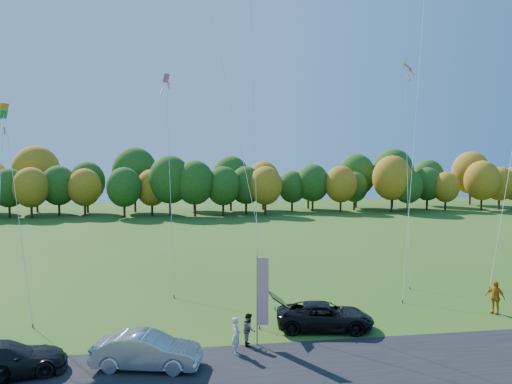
{
  "coord_description": "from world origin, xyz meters",
  "views": [
    {
      "loc": [
        -4.81,
        -24.58,
        9.16
      ],
      "look_at": [
        0.0,
        6.0,
        7.0
      ],
      "focal_mm": 35.0,
      "sensor_mm": 36.0,
      "label": 1
    }
  ],
  "objects": [
    {
      "name": "black_suv",
      "position": [
        2.86,
        0.53,
        0.71
      ],
      "size": [
        5.49,
        3.28,
        1.43
      ],
      "primitive_type": "imported",
      "rotation": [
        0.0,
        0.0,
        1.39
      ],
      "color": "black",
      "rests_on": "ground"
    },
    {
      "name": "person_tailgate_a",
      "position": [
        -2.19,
        -1.99,
        0.86
      ],
      "size": [
        0.47,
        0.66,
        1.72
      ],
      "primitive_type": "imported",
      "rotation": [
        0.0,
        0.0,
        1.48
      ],
      "color": "silver",
      "rests_on": "ground"
    },
    {
      "name": "person_tailgate_b",
      "position": [
        -1.46,
        -1.03,
        0.78
      ],
      "size": [
        0.65,
        0.81,
        1.56
      ],
      "primitive_type": "imported",
      "rotation": [
        0.0,
        0.0,
        1.49
      ],
      "color": "gray",
      "rests_on": "ground"
    },
    {
      "name": "dark_truck_a",
      "position": [
        -12.1,
        -2.96,
        0.73
      ],
      "size": [
        5.42,
        3.28,
        1.47
      ],
      "primitive_type": "imported",
      "rotation": [
        0.0,
        0.0,
        1.83
      ],
      "color": "black",
      "rests_on": "ground"
    },
    {
      "name": "asphalt_strip",
      "position": [
        0.0,
        -4.0,
        0.01
      ],
      "size": [
        90.0,
        6.0,
        0.01
      ],
      "primitive_type": "cube",
      "color": "black",
      "rests_on": "ground"
    },
    {
      "name": "feather_flag",
      "position": [
        -0.84,
        -1.1,
        2.71
      ],
      "size": [
        0.58,
        0.13,
        4.42
      ],
      "color": "#999999",
      "rests_on": "ground"
    },
    {
      "name": "kite_parafoil_rainbow",
      "position": [
        20.0,
        9.73,
        8.04
      ],
      "size": [
        8.55,
        6.79,
        16.46
      ],
      "color": "#4C3F33",
      "rests_on": "ground"
    },
    {
      "name": "kite_diamond_yellow",
      "position": [
        -14.05,
        6.03,
        6.22
      ],
      "size": [
        3.43,
        6.11,
        12.86
      ],
      "color": "#4C3F33",
      "rests_on": "ground"
    },
    {
      "name": "kite_delta_blue",
      "position": [
        -1.37,
        9.13,
        13.41
      ],
      "size": [
        6.08,
        10.97,
        27.83
      ],
      "color": "#4C3F33",
      "rests_on": "ground"
    },
    {
      "name": "person_east",
      "position": [
        13.51,
        1.6,
        0.97
      ],
      "size": [
        0.98,
        1.22,
        1.94
      ],
      "primitive_type": "imported",
      "rotation": [
        0.0,
        0.0,
        -1.04
      ],
      "color": "orange",
      "rests_on": "ground"
    },
    {
      "name": "kite_delta_red",
      "position": [
        -0.19,
        5.57,
        12.58
      ],
      "size": [
        2.73,
        9.11,
        23.56
      ],
      "color": "#4C3F33",
      "rests_on": "ground"
    },
    {
      "name": "ground",
      "position": [
        0.0,
        0.0,
        0.0
      ],
      "size": [
        160.0,
        160.0,
        0.0
      ],
      "primitive_type": "plane",
      "color": "#2D5115"
    },
    {
      "name": "kite_parafoil_orange",
      "position": [
        12.41,
        9.71,
        13.12
      ],
      "size": [
        8.48,
        11.18,
        26.65
      ],
      "color": "#4C3F33",
      "rests_on": "ground"
    },
    {
      "name": "tree_line",
      "position": [
        0.0,
        55.0,
        0.0
      ],
      "size": [
        116.0,
        12.0,
        10.0
      ],
      "primitive_type": null,
      "color": "#1E4711",
      "rests_on": "ground"
    },
    {
      "name": "kite_diamond_white",
      "position": [
        12.18,
        10.54,
        8.51
      ],
      "size": [
        2.93,
        6.86,
        17.55
      ],
      "color": "#4C3F33",
      "rests_on": "ground"
    },
    {
      "name": "kite_diamond_pink",
      "position": [
        -5.38,
        12.08,
        7.98
      ],
      "size": [
        1.19,
        9.07,
        16.15
      ],
      "color": "#4C3F33",
      "rests_on": "ground"
    },
    {
      "name": "silver_sedan",
      "position": [
        -6.21,
        -2.98,
        0.77
      ],
      "size": [
        4.92,
        2.65,
        1.54
      ],
      "primitive_type": "imported",
      "rotation": [
        0.0,
        0.0,
        1.34
      ],
      "color": "#ABABB0",
      "rests_on": "ground"
    }
  ]
}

